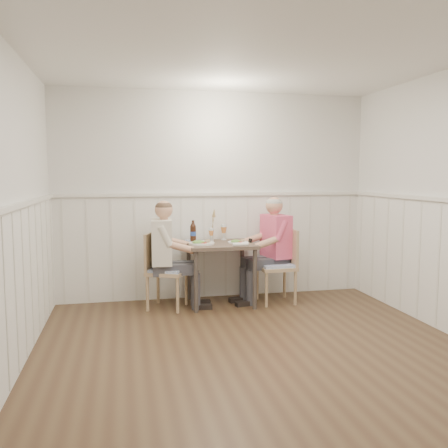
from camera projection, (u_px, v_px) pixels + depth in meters
name	position (u px, v px, depth m)	size (l,w,h in m)	color
ground_plane	(265.00, 362.00, 3.98)	(4.50, 4.50, 0.00)	#47301F
room_shell	(267.00, 181.00, 3.82)	(4.04, 4.54, 2.60)	silver
wainscot	(245.00, 266.00, 4.57)	(4.00, 4.49, 1.34)	white
dining_table	(221.00, 252.00, 5.70)	(0.79, 0.70, 0.75)	#4E3E35
chair_right	(280.00, 263.00, 5.81)	(0.44, 0.44, 0.90)	#A57C58
chair_left	(163.00, 267.00, 5.56)	(0.55, 0.55, 0.89)	#A57C58
man_in_pink	(273.00, 257.00, 5.88)	(0.66, 0.47, 1.32)	#3F3F47
diner_cream	(165.00, 263.00, 5.52)	(0.62, 0.43, 1.29)	#3F3F47
plate_man	(238.00, 241.00, 5.68)	(0.25, 0.25, 0.06)	white
plate_diner	(201.00, 242.00, 5.57)	(0.30, 0.30, 0.08)	white
beer_glass_a	(224.00, 229.00, 5.94)	(0.08, 0.08, 0.20)	silver
beer_glass_b	(211.00, 232.00, 5.80)	(0.07, 0.07, 0.17)	silver
beer_bottle	(193.00, 232.00, 5.78)	(0.07, 0.07, 0.26)	black
rolled_napkin	(241.00, 244.00, 5.44)	(0.19, 0.05, 0.04)	white
grass_vase	(212.00, 226.00, 5.89)	(0.05, 0.05, 0.41)	silver
gingham_mat	(194.00, 241.00, 5.83)	(0.31, 0.27, 0.01)	#5878BC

